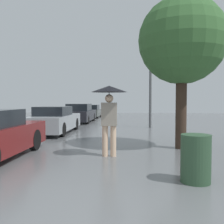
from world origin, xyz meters
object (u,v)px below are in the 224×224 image
at_px(street_lamp, 150,82).
at_px(trash_bin, 196,158).
at_px(parked_car_farthest, 90,111).
at_px(tree, 182,42).
at_px(pedestrian, 109,103).
at_px(parked_car_third, 80,114).
at_px(parked_car_second, 55,120).

xyz_separation_m(street_lamp, trash_bin, (0.03, -9.79, -2.17)).
distance_m(parked_car_farthest, tree, 16.45).
relative_size(pedestrian, parked_car_third, 0.43).
bearing_deg(parked_car_second, street_lamp, 28.94).
bearing_deg(street_lamp, trash_bin, -89.82).
bearing_deg(parked_car_third, tree, -61.81).
height_order(pedestrian, parked_car_farthest, pedestrian).
relative_size(parked_car_third, trash_bin, 5.02).
xyz_separation_m(parked_car_farthest, trash_bin, (4.92, -18.70, -0.10)).
bearing_deg(pedestrian, street_lamp, 76.94).
xyz_separation_m(pedestrian, parked_car_third, (-3.05, 11.16, -0.87)).
distance_m(pedestrian, tree, 3.24).
relative_size(parked_car_third, street_lamp, 1.02).
bearing_deg(pedestrian, parked_car_third, 105.31).
bearing_deg(trash_bin, pedestrian, 130.62).
xyz_separation_m(parked_car_third, street_lamp, (4.84, -3.47, 2.00)).
bearing_deg(parked_car_second, pedestrian, -58.52).
bearing_deg(parked_car_farthest, parked_car_third, -89.40).
relative_size(parked_car_second, trash_bin, 4.79).
bearing_deg(parked_car_second, trash_bin, -55.58).
xyz_separation_m(parked_car_second, tree, (5.29, -3.71, 2.84)).
relative_size(parked_car_farthest, street_lamp, 0.94).
height_order(parked_car_second, parked_car_farthest, parked_car_second).
bearing_deg(parked_car_third, street_lamp, -35.69).
relative_size(pedestrian, street_lamp, 0.44).
bearing_deg(parked_car_farthest, tree, -70.74).
relative_size(pedestrian, parked_car_farthest, 0.47).
height_order(parked_car_farthest, tree, tree).
bearing_deg(street_lamp, parked_car_second, -151.06).
height_order(parked_car_farthest, street_lamp, street_lamp).
xyz_separation_m(tree, trash_bin, (-0.42, -3.41, -2.99)).
relative_size(parked_car_farthest, trash_bin, 4.59).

